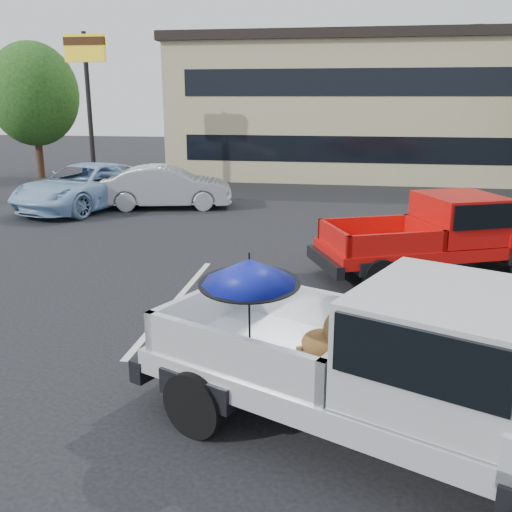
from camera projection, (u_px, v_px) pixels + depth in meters
The scene contains 10 objects.
ground at pixel (337, 361), 8.12m from camera, with size 90.00×90.00×0.00m, color black.
stripe_left at pixel (175, 301), 10.49m from camera, with size 0.12×5.00×0.01m, color silver.
motel_building at pixel (393, 106), 26.90m from camera, with size 20.40×8.40×6.30m.
motel_sign at pixel (86, 69), 21.72m from camera, with size 1.60×0.22×6.00m.
tree_left at pixel (33, 94), 25.43m from camera, with size 3.96×3.96×6.02m.
tree_back at pixel (471, 81), 28.82m from camera, with size 4.68×4.68×7.11m.
silver_pickup at pixel (421, 366), 5.67m from camera, with size 5.99×4.17×2.06m.
red_pickup at pixel (452, 231), 11.93m from camera, with size 5.39×3.59×1.68m.
silver_sedan at pixel (167, 187), 19.15m from camera, with size 1.50×4.30×1.42m, color #A4A7AB.
blue_suv at pixel (86, 186), 19.05m from camera, with size 2.45×5.32×1.48m, color #96BADF.
Camera 1 is at (0.05, -7.51, 3.64)m, focal length 40.00 mm.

